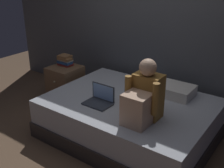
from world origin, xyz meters
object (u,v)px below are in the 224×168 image
pillow (171,89)px  book_stack (65,61)px  person_sitting (144,98)px  laptop (100,99)px  nightstand (66,85)px  bed (129,118)px

pillow → book_stack: bearing=-173.6°
pillow → book_stack: book_stack is taller
person_sitting → laptop: 0.63m
person_sitting → pillow: (-0.03, 0.76, -0.19)m
nightstand → pillow: bearing=8.6°
nightstand → laptop: bearing=-24.4°
pillow → person_sitting: bearing=-87.7°
bed → nightstand: bearing=171.2°
nightstand → person_sitting: person_sitting is taller
person_sitting → pillow: bearing=92.3°
person_sitting → laptop: size_ratio=2.05×
nightstand → pillow: (1.63, 0.25, 0.27)m
bed → person_sitting: (0.36, -0.31, 0.50)m
pillow → book_stack: size_ratio=2.40×
nightstand → person_sitting: size_ratio=0.91×
bed → book_stack: book_stack is taller
person_sitting → laptop: (-0.60, 0.02, -0.20)m
laptop → pillow: laptop is taller
nightstand → laptop: laptop is taller
laptop → person_sitting: bearing=-2.4°
book_stack → bed: bearing=-11.1°
bed → book_stack: size_ratio=8.56×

